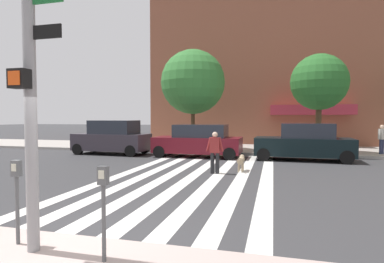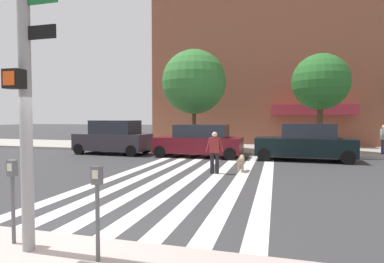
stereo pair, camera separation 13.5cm
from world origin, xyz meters
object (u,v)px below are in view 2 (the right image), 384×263
at_px(parking_meter_second_along, 13,190).
at_px(parked_car_near_curb, 114,138).
at_px(dog_on_leash, 241,160).
at_px(street_tree_nearest, 194,82).
at_px(street_tree_middle, 321,82).
at_px(parked_car_behind_first, 199,141).
at_px(pedestrian_bystander, 384,138).
at_px(parking_meter_curbside, 97,200).
at_px(traffic_light_pole, 21,28).
at_px(parked_car_third_in_line, 305,143).
at_px(pedestrian_dog_walker, 215,150).

xyz_separation_m(parking_meter_second_along, parked_car_near_curb, (-5.38, 12.79, -0.04)).
distance_m(parked_car_near_curb, dog_on_leash, 9.08).
bearing_deg(street_tree_nearest, street_tree_middle, 0.79).
bearing_deg(parked_car_behind_first, street_tree_middle, 22.73).
bearing_deg(pedestrian_bystander, parking_meter_second_along, -122.44).
xyz_separation_m(parking_meter_curbside, pedestrian_bystander, (8.24, 15.79, 0.05)).
distance_m(traffic_light_pole, street_tree_nearest, 15.75).
height_order(parked_car_third_in_line, street_tree_nearest, street_tree_nearest).
xyz_separation_m(traffic_light_pole, street_tree_middle, (6.11, 15.75, 0.73)).
xyz_separation_m(parked_car_near_curb, pedestrian_dog_walker, (7.15, -4.89, -0.06)).
distance_m(street_tree_middle, pedestrian_dog_walker, 9.62).
xyz_separation_m(parked_car_behind_first, pedestrian_dog_walker, (1.83, -4.89, 0.03)).
relative_size(parked_car_behind_first, street_tree_middle, 0.84).
relative_size(parked_car_behind_first, dog_on_leash, 4.82).
bearing_deg(street_tree_nearest, dog_on_leash, -60.75).
distance_m(traffic_light_pole, parked_car_behind_first, 13.26).
relative_size(parking_meter_curbside, parked_car_near_curb, 0.30).
xyz_separation_m(parked_car_near_curb, street_tree_middle, (11.93, 2.77, 3.27)).
height_order(parking_meter_second_along, parked_car_behind_first, parked_car_behind_first).
height_order(parking_meter_second_along, street_tree_nearest, street_tree_nearest).
height_order(street_tree_nearest, dog_on_leash, street_tree_nearest).
relative_size(parked_car_near_curb, pedestrian_dog_walker, 2.74).
bearing_deg(parked_car_behind_first, parked_car_third_in_line, -0.01).
bearing_deg(street_tree_nearest, traffic_light_pole, -84.50).
distance_m(parking_meter_curbside, parked_car_near_curb, 14.77).
bearing_deg(pedestrian_dog_walker, parking_meter_second_along, -102.64).
height_order(traffic_light_pole, parking_meter_curbside, traffic_light_pole).
height_order(dog_on_leash, pedestrian_bystander, pedestrian_bystander).
height_order(parked_car_near_curb, pedestrian_dog_walker, parked_car_near_curb).
bearing_deg(parked_car_near_curb, traffic_light_pole, -65.86).
height_order(parking_meter_curbside, parked_car_behind_first, parked_car_behind_first).
distance_m(parked_car_near_curb, street_tree_middle, 12.67).
bearing_deg(pedestrian_dog_walker, pedestrian_bystander, 43.39).
bearing_deg(dog_on_leash, pedestrian_bystander, 43.76).
bearing_deg(traffic_light_pole, parked_car_behind_first, 92.20).
xyz_separation_m(parked_car_near_curb, street_tree_nearest, (4.31, 2.66, 3.50)).
distance_m(traffic_light_pole, pedestrian_bystander, 18.57).
bearing_deg(pedestrian_bystander, parking_meter_curbside, -117.56).
relative_size(traffic_light_pole, pedestrian_dog_walker, 3.54).
distance_m(pedestrian_dog_walker, pedestrian_bystander, 11.20).
relative_size(parking_meter_curbside, street_tree_middle, 0.24).
bearing_deg(parked_car_behind_first, parking_meter_second_along, -89.72).
height_order(parking_meter_curbside, pedestrian_bystander, pedestrian_bystander).
distance_m(street_tree_nearest, street_tree_middle, 7.62).
relative_size(parking_meter_second_along, pedestrian_bystander, 0.83).
height_order(parking_meter_curbside, dog_on_leash, parking_meter_curbside).
bearing_deg(pedestrian_dog_walker, parked_car_behind_first, 110.56).
height_order(pedestrian_dog_walker, dog_on_leash, pedestrian_dog_walker).
xyz_separation_m(street_tree_nearest, pedestrian_bystander, (10.98, 0.14, -3.41)).
bearing_deg(parked_car_near_curb, parked_car_behind_first, 0.01).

